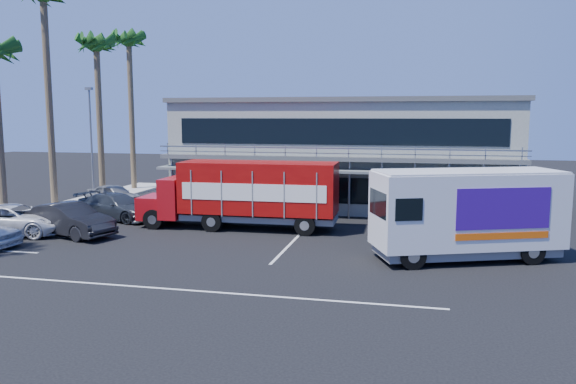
# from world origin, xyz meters

# --- Properties ---
(ground) EXTENTS (120.00, 120.00, 0.00)m
(ground) POSITION_xyz_m (0.00, 0.00, 0.00)
(ground) COLOR black
(ground) RESTS_ON ground
(building) EXTENTS (22.40, 12.00, 7.30)m
(building) POSITION_xyz_m (3.00, 14.94, 3.66)
(building) COLOR gray
(building) RESTS_ON ground
(curb_strip) EXTENTS (3.00, 32.00, 0.16)m
(curb_strip) POSITION_xyz_m (-15.00, 6.00, 0.08)
(curb_strip) COLOR #A5A399
(curb_strip) RESTS_ON ground
(palm_d) EXTENTS (2.80, 2.80, 14.75)m
(palm_d) POSITION_xyz_m (-15.20, 8.00, 12.80)
(palm_d) COLOR brown
(palm_d) RESTS_ON ground
(palm_e) EXTENTS (2.80, 2.80, 12.25)m
(palm_e) POSITION_xyz_m (-14.70, 13.00, 10.57)
(palm_e) COLOR brown
(palm_e) RESTS_ON ground
(palm_f) EXTENTS (2.80, 2.80, 13.25)m
(palm_f) POSITION_xyz_m (-15.10, 18.50, 11.47)
(palm_f) COLOR brown
(palm_f) RESTS_ON ground
(light_pole_far) EXTENTS (0.50, 0.25, 8.09)m
(light_pole_far) POSITION_xyz_m (-14.20, 11.00, 4.50)
(light_pole_far) COLOR gray
(light_pole_far) RESTS_ON ground
(red_truck) EXTENTS (11.00, 2.86, 3.68)m
(red_truck) POSITION_xyz_m (-1.20, 4.98, 2.03)
(red_truck) COLOR #A10D11
(red_truck) RESTS_ON ground
(white_van) EXTENTS (8.36, 5.39, 3.87)m
(white_van) POSITION_xyz_m (9.99, 0.72, 2.05)
(white_van) COLOR silver
(white_van) RESTS_ON ground
(parked_car_b) EXTENTS (5.48, 3.30, 1.70)m
(parked_car_b) POSITION_xyz_m (-9.50, 1.20, 0.85)
(parked_car_b) COLOR black
(parked_car_b) RESTS_ON ground
(parked_car_c) EXTENTS (6.08, 3.62, 1.58)m
(parked_car_c) POSITION_xyz_m (-12.50, 0.80, 0.79)
(parked_car_c) COLOR silver
(parked_car_c) RESTS_ON ground
(parked_car_d) EXTENTS (5.75, 3.54, 1.56)m
(parked_car_d) POSITION_xyz_m (-9.50, 5.92, 0.78)
(parked_car_d) COLOR #272D34
(parked_car_d) RESTS_ON ground
(parked_car_e) EXTENTS (4.59, 2.90, 1.45)m
(parked_car_e) POSITION_xyz_m (-12.50, 10.80, 0.73)
(parked_car_e) COLOR slate
(parked_car_e) RESTS_ON ground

